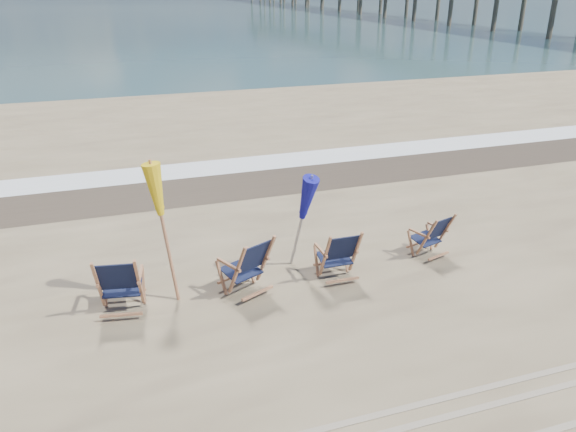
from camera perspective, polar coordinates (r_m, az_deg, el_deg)
name	(u,v)px	position (r m, az deg, el deg)	size (l,w,h in m)	color
ocean	(103,4)	(135.16, -18.25, 19.79)	(400.00, 400.00, 0.00)	#355658
surf_foam	(221,167)	(16.43, -6.78, 5.01)	(200.00, 1.40, 0.01)	silver
wet_sand_strip	(233,183)	(15.04, -5.57, 3.34)	(200.00, 2.60, 0.00)	#42362A
beach_chair_0	(139,285)	(9.25, -14.86, -6.77)	(0.71, 0.80, 1.12)	black
beach_chair_1	(266,261)	(9.66, -2.27, -4.60)	(0.72, 0.81, 1.12)	black
beach_chair_2	(356,254)	(10.05, 6.90, -3.85)	(0.67, 0.75, 1.04)	black
beach_chair_3	(445,233)	(11.32, 15.66, -1.67)	(0.60, 0.68, 0.94)	black
umbrella_yellow	(162,197)	(9.02, -12.65, 1.89)	(0.30, 0.30, 2.41)	#AF734E
umbrella_blue	(300,197)	(9.96, 1.22, 1.97)	(0.30, 0.30, 1.97)	#A5A5AD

